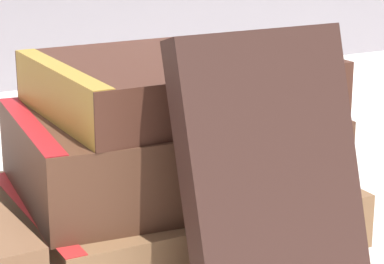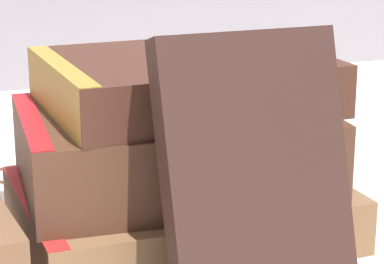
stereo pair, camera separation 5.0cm
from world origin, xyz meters
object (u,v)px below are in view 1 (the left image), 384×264
at_px(book_leaning_front, 273,183).
at_px(book_flat_bottom, 168,211).
at_px(book_flat_top, 171,82).
at_px(pocket_watch, 235,55).
at_px(book_flat_middle, 160,149).

bearing_deg(book_leaning_front, book_flat_bottom, 94.93).
bearing_deg(book_flat_bottom, book_flat_top, 47.20).
bearing_deg(book_flat_top, book_flat_bottom, -133.45).
relative_size(book_flat_top, pocket_watch, 2.67).
bearing_deg(book_flat_top, book_leaning_front, -89.24).
relative_size(book_flat_top, book_leaning_front, 1.15).
distance_m(book_flat_middle, book_flat_top, 0.04).
bearing_deg(book_flat_bottom, pocket_watch, -28.83).
bearing_deg(book_flat_middle, book_flat_top, 27.27).
bearing_deg(pocket_watch, book_leaning_front, -107.66).
distance_m(book_flat_bottom, book_flat_top, 0.08).
distance_m(book_flat_top, book_leaning_front, 0.11).
xyz_separation_m(book_flat_bottom, book_flat_middle, (-0.00, 0.00, 0.04)).
bearing_deg(book_flat_middle, book_flat_bottom, -23.58).
height_order(book_flat_top, pocket_watch, pocket_watch).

